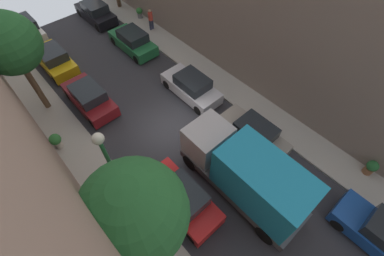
{
  "coord_description": "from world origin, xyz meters",
  "views": [
    {
      "loc": [
        -5.69,
        -7.96,
        12.82
      ],
      "look_at": [
        0.58,
        -1.02,
        0.5
      ],
      "focal_mm": 24.86,
      "sensor_mm": 36.0,
      "label": 1
    }
  ],
  "objects_px": {
    "parked_car_right_0": "(384,237)",
    "potted_plant_5": "(139,12)",
    "parked_car_right_3": "(133,41)",
    "street_tree_0": "(8,44)",
    "street_tree_2": "(134,213)",
    "delivery_truck": "(247,174)",
    "potted_plant_1": "(56,141)",
    "parked_car_left_0": "(182,198)",
    "parked_car_left_1": "(89,98)",
    "parked_car_left_3": "(26,29)",
    "lamp_post": "(110,163)",
    "parked_car_left_2": "(54,59)",
    "parked_car_right_2": "(191,87)",
    "pedestrian": "(151,19)",
    "potted_plant_3": "(371,167)",
    "parked_car_right_1": "(253,134)",
    "parked_car_right_4": "(96,12)"
  },
  "relations": [
    {
      "from": "lamp_post",
      "to": "parked_car_left_3",
      "type": "bearing_deg",
      "value": 83.68
    },
    {
      "from": "parked_car_right_3",
      "to": "parked_car_right_4",
      "type": "relative_size",
      "value": 1.0
    },
    {
      "from": "parked_car_left_2",
      "to": "parked_car_right_3",
      "type": "xyz_separation_m",
      "value": [
        5.4,
        -1.99,
        0.0
      ]
    },
    {
      "from": "parked_car_left_3",
      "to": "street_tree_2",
      "type": "xyz_separation_m",
      "value": [
        -2.43,
        -19.93,
        4.3
      ]
    },
    {
      "from": "parked_car_left_3",
      "to": "potted_plant_1",
      "type": "relative_size",
      "value": 4.21
    },
    {
      "from": "parked_car_right_4",
      "to": "potted_plant_3",
      "type": "distance_m",
      "value": 23.03
    },
    {
      "from": "parked_car_right_0",
      "to": "street_tree_0",
      "type": "distance_m",
      "value": 19.83
    },
    {
      "from": "lamp_post",
      "to": "street_tree_0",
      "type": "bearing_deg",
      "value": 91.84
    },
    {
      "from": "parked_car_left_0",
      "to": "parked_car_left_2",
      "type": "bearing_deg",
      "value": 90.0
    },
    {
      "from": "parked_car_left_3",
      "to": "parked_car_right_0",
      "type": "distance_m",
      "value": 26.92
    },
    {
      "from": "street_tree_2",
      "to": "lamp_post",
      "type": "bearing_deg",
      "value": 79.17
    },
    {
      "from": "parked_car_left_0",
      "to": "parked_car_right_3",
      "type": "relative_size",
      "value": 1.0
    },
    {
      "from": "parked_car_left_1",
      "to": "potted_plant_1",
      "type": "xyz_separation_m",
      "value": [
        -3.0,
        -1.67,
        0.0
      ]
    },
    {
      "from": "street_tree_0",
      "to": "lamp_post",
      "type": "xyz_separation_m",
      "value": [
        0.28,
        -8.65,
        -1.0
      ]
    },
    {
      "from": "potted_plant_3",
      "to": "street_tree_0",
      "type": "bearing_deg",
      "value": 123.56
    },
    {
      "from": "parked_car_right_0",
      "to": "parked_car_right_2",
      "type": "relative_size",
      "value": 1.0
    },
    {
      "from": "parked_car_left_1",
      "to": "parked_car_left_2",
      "type": "xyz_separation_m",
      "value": [
        0.0,
        5.09,
        0.0
      ]
    },
    {
      "from": "delivery_truck",
      "to": "parked_car_right_4",
      "type": "bearing_deg",
      "value": 81.93
    },
    {
      "from": "parked_car_right_1",
      "to": "street_tree_0",
      "type": "relative_size",
      "value": 0.67
    },
    {
      "from": "parked_car_left_0",
      "to": "potted_plant_5",
      "type": "xyz_separation_m",
      "value": [
        8.26,
        15.18,
        -0.08
      ]
    },
    {
      "from": "delivery_truck",
      "to": "potted_plant_1",
      "type": "relative_size",
      "value": 6.61
    },
    {
      "from": "parked_car_right_2",
      "to": "lamp_post",
      "type": "height_order",
      "value": "lamp_post"
    },
    {
      "from": "parked_car_left_0",
      "to": "parked_car_right_3",
      "type": "height_order",
      "value": "same"
    },
    {
      "from": "parked_car_left_0",
      "to": "lamp_post",
      "type": "height_order",
      "value": "lamp_post"
    },
    {
      "from": "street_tree_2",
      "to": "street_tree_0",
      "type": "bearing_deg",
      "value": 88.73
    },
    {
      "from": "street_tree_2",
      "to": "lamp_post",
      "type": "distance_m",
      "value": 3.09
    },
    {
      "from": "delivery_truck",
      "to": "potted_plant_5",
      "type": "height_order",
      "value": "delivery_truck"
    },
    {
      "from": "parked_car_left_0",
      "to": "parked_car_right_2",
      "type": "bearing_deg",
      "value": 44.55
    },
    {
      "from": "parked_car_right_2",
      "to": "street_tree_2",
      "type": "bearing_deg",
      "value": -141.92
    },
    {
      "from": "parked_car_left_1",
      "to": "parked_car_left_3",
      "type": "distance_m",
      "value": 10.24
    },
    {
      "from": "parked_car_right_0",
      "to": "delivery_truck",
      "type": "xyz_separation_m",
      "value": [
        -2.7,
        5.77,
        1.07
      ]
    },
    {
      "from": "parked_car_right_0",
      "to": "parked_car_right_1",
      "type": "relative_size",
      "value": 1.0
    },
    {
      "from": "parked_car_left_0",
      "to": "street_tree_0",
      "type": "relative_size",
      "value": 0.67
    },
    {
      "from": "parked_car_right_0",
      "to": "lamp_post",
      "type": "height_order",
      "value": "lamp_post"
    },
    {
      "from": "parked_car_right_3",
      "to": "street_tree_0",
      "type": "xyz_separation_m",
      "value": [
        -7.58,
        -1.37,
        4.05
      ]
    },
    {
      "from": "parked_car_right_3",
      "to": "delivery_truck",
      "type": "relative_size",
      "value": 0.64
    },
    {
      "from": "parked_car_right_0",
      "to": "potted_plant_5",
      "type": "xyz_separation_m",
      "value": [
        2.86,
        22.44,
        -0.08
      ]
    },
    {
      "from": "parked_car_left_2",
      "to": "potted_plant_3",
      "type": "distance_m",
      "value": 20.99
    },
    {
      "from": "parked_car_left_3",
      "to": "potted_plant_1",
      "type": "height_order",
      "value": "parked_car_left_3"
    },
    {
      "from": "parked_car_right_1",
      "to": "potted_plant_1",
      "type": "distance_m",
      "value": 10.96
    },
    {
      "from": "parked_car_left_2",
      "to": "parked_car_right_1",
      "type": "distance_m",
      "value": 14.81
    },
    {
      "from": "parked_car_right_0",
      "to": "parked_car_left_0",
      "type": "bearing_deg",
      "value": 126.62
    },
    {
      "from": "parked_car_left_2",
      "to": "pedestrian",
      "type": "bearing_deg",
      "value": -6.37
    },
    {
      "from": "parked_car_right_2",
      "to": "pedestrian",
      "type": "distance_m",
      "value": 8.18
    },
    {
      "from": "parked_car_right_2",
      "to": "street_tree_2",
      "type": "xyz_separation_m",
      "value": [
        -7.83,
        -6.14,
        4.3
      ]
    },
    {
      "from": "parked_car_right_1",
      "to": "parked_car_right_2",
      "type": "height_order",
      "value": "same"
    },
    {
      "from": "parked_car_left_3",
      "to": "street_tree_2",
      "type": "height_order",
      "value": "street_tree_2"
    },
    {
      "from": "parked_car_left_0",
      "to": "parked_car_left_2",
      "type": "height_order",
      "value": "same"
    },
    {
      "from": "parked_car_left_0",
      "to": "street_tree_2",
      "type": "relative_size",
      "value": 0.64
    },
    {
      "from": "pedestrian",
      "to": "street_tree_2",
      "type": "bearing_deg",
      "value": -126.79
    }
  ]
}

